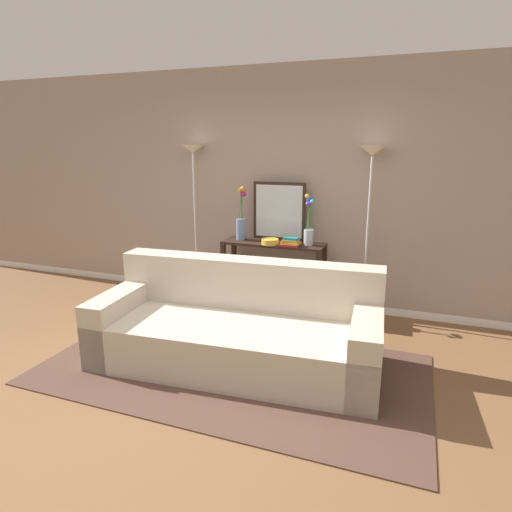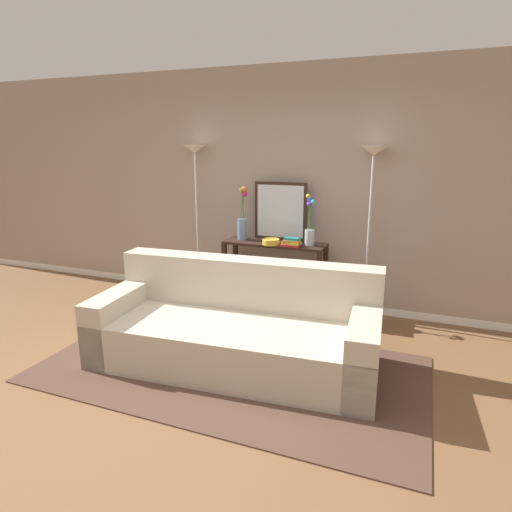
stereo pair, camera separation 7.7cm
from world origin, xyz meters
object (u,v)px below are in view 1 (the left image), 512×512
(fruit_bowl, at_px, (270,242))
(book_stack, at_px, (291,242))
(vase_short_flowers, at_px, (309,228))
(couch, at_px, (238,330))
(floor_lamp_right, at_px, (370,185))
(book_row_under_console, at_px, (250,302))
(wall_mirror, at_px, (279,211))
(floor_lamp_left, at_px, (194,179))
(vase_tall_flowers, at_px, (241,218))
(console_table, at_px, (273,264))

(fruit_bowl, relative_size, book_stack, 0.87)
(vase_short_flowers, bearing_deg, couch, -102.54)
(floor_lamp_right, bearing_deg, book_row_under_console, -175.10)
(wall_mirror, xyz_separation_m, vase_short_flowers, (0.39, -0.15, -0.15))
(floor_lamp_left, relative_size, vase_short_flowers, 3.36)
(vase_short_flowers, bearing_deg, vase_tall_flowers, 179.34)
(vase_tall_flowers, distance_m, book_row_under_console, 1.02)
(floor_lamp_left, distance_m, wall_mirror, 1.13)
(floor_lamp_left, distance_m, fruit_bowl, 1.26)
(couch, height_order, book_row_under_console, couch)
(console_table, height_order, book_stack, book_stack)
(book_stack, height_order, book_row_under_console, book_stack)
(book_stack, bearing_deg, couch, -95.97)
(fruit_bowl, relative_size, book_row_under_console, 0.53)
(floor_lamp_right, height_order, fruit_bowl, floor_lamp_right)
(wall_mirror, relative_size, vase_tall_flowers, 1.08)
(console_table, relative_size, floor_lamp_left, 0.62)
(vase_short_flowers, bearing_deg, floor_lamp_right, 9.93)
(book_stack, xyz_separation_m, book_row_under_console, (-0.53, 0.12, -0.80))
(wall_mirror, bearing_deg, couch, -86.29)
(vase_tall_flowers, distance_m, fruit_bowl, 0.47)
(couch, relative_size, wall_mirror, 3.76)
(console_table, height_order, book_row_under_console, console_table)
(couch, relative_size, floor_lamp_left, 1.33)
(wall_mirror, distance_m, book_stack, 0.46)
(fruit_bowl, xyz_separation_m, book_stack, (0.24, -0.00, 0.01))
(couch, xyz_separation_m, vase_short_flowers, (0.30, 1.33, 0.70))
(console_table, distance_m, book_stack, 0.40)
(console_table, xyz_separation_m, book_stack, (0.24, -0.12, 0.30))
(book_stack, distance_m, book_row_under_console, 0.97)
(wall_mirror, height_order, vase_short_flowers, wall_mirror)
(wall_mirror, bearing_deg, fruit_bowl, -93.32)
(floor_lamp_right, distance_m, vase_tall_flowers, 1.49)
(vase_tall_flowers, bearing_deg, floor_lamp_right, 3.98)
(floor_lamp_left, xyz_separation_m, vase_tall_flowers, (0.66, -0.10, -0.42))
(couch, relative_size, vase_tall_flowers, 4.04)
(floor_lamp_left, relative_size, wall_mirror, 2.83)
(wall_mirror, height_order, vase_tall_flowers, wall_mirror)
(floor_lamp_left, bearing_deg, wall_mirror, 2.09)
(vase_tall_flowers, xyz_separation_m, book_row_under_console, (0.11, -0.01, -1.01))
(vase_tall_flowers, height_order, vase_short_flowers, vase_tall_flowers)
(floor_lamp_right, xyz_separation_m, book_row_under_console, (-1.32, -0.11, -1.43))
(fruit_bowl, bearing_deg, couch, -84.75)
(vase_tall_flowers, distance_m, book_stack, 0.68)
(book_row_under_console, bearing_deg, floor_lamp_right, 4.90)
(wall_mirror, bearing_deg, floor_lamp_left, -177.91)
(vase_short_flowers, relative_size, book_row_under_console, 1.53)
(vase_short_flowers, bearing_deg, console_table, -179.34)
(vase_short_flowers, distance_m, fruit_bowl, 0.45)
(vase_tall_flowers, relative_size, vase_short_flowers, 1.10)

